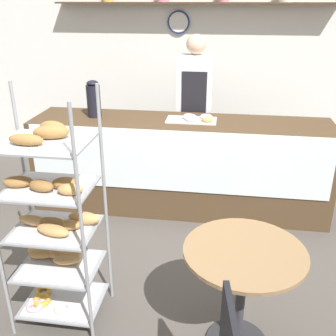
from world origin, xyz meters
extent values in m
plane|color=#4C4742|center=(0.00, 0.00, 0.00)|extent=(14.00, 14.00, 0.00)
cube|color=white|center=(0.00, 2.70, 1.35)|extent=(10.00, 0.06, 2.70)
cube|color=#4C331E|center=(0.00, 2.55, 2.06)|extent=(3.35, 0.24, 0.02)
cylinder|color=navy|center=(-0.19, 2.65, 1.84)|extent=(0.27, 0.03, 0.27)
cylinder|color=white|center=(-0.19, 2.64, 1.84)|extent=(0.23, 0.00, 0.23)
cube|color=#4C3823|center=(0.00, 1.34, 0.49)|extent=(3.04, 0.66, 0.98)
cube|color=silver|center=(0.00, 1.00, 0.66)|extent=(2.92, 0.01, 0.62)
cylinder|color=gray|center=(-0.34, -0.61, 0.82)|extent=(0.02, 0.02, 1.64)
cylinder|color=gray|center=(-0.91, -0.16, 0.82)|extent=(0.02, 0.02, 1.64)
cylinder|color=gray|center=(-0.34, -0.16, 0.82)|extent=(0.02, 0.02, 1.64)
cube|color=gray|center=(-0.63, -0.39, 0.12)|extent=(0.54, 0.43, 0.01)
cube|color=silver|center=(-0.63, -0.39, 0.13)|extent=(0.48, 0.38, 0.01)
torus|color=silver|center=(-0.59, -0.49, 0.15)|extent=(0.12, 0.12, 0.03)
torus|color=gold|center=(-0.77, -0.45, 0.16)|extent=(0.13, 0.13, 0.04)
torus|color=gold|center=(-0.80, -0.35, 0.15)|extent=(0.11, 0.11, 0.03)
torus|color=#EAB2C1|center=(-0.79, -0.51, 0.16)|extent=(0.11, 0.11, 0.04)
cube|color=gray|center=(-0.63, -0.39, 0.42)|extent=(0.54, 0.43, 0.01)
cube|color=silver|center=(-0.63, -0.39, 0.43)|extent=(0.48, 0.38, 0.01)
ellipsoid|color=#B27F47|center=(-0.77, -0.33, 0.47)|extent=(0.21, 0.14, 0.06)
ellipsoid|color=tan|center=(-0.58, -0.31, 0.48)|extent=(0.18, 0.10, 0.09)
ellipsoid|color=tan|center=(-0.58, -0.37, 0.47)|extent=(0.20, 0.13, 0.06)
ellipsoid|color=tan|center=(-0.79, -0.29, 0.47)|extent=(0.21, 0.12, 0.07)
ellipsoid|color=#B27F47|center=(-0.67, -0.33, 0.47)|extent=(0.20, 0.11, 0.06)
cube|color=gray|center=(-0.63, -0.39, 0.72)|extent=(0.54, 0.43, 0.01)
cube|color=silver|center=(-0.63, -0.39, 0.73)|extent=(0.48, 0.38, 0.01)
ellipsoid|color=olive|center=(-0.63, -0.40, 0.77)|extent=(0.22, 0.12, 0.07)
ellipsoid|color=#B27F47|center=(-0.53, -0.40, 0.77)|extent=(0.18, 0.11, 0.06)
ellipsoid|color=tan|center=(-0.76, -0.38, 0.77)|extent=(0.24, 0.11, 0.07)
ellipsoid|color=tan|center=(-0.44, -0.32, 0.78)|extent=(0.23, 0.11, 0.08)
ellipsoid|color=tan|center=(-0.59, -0.48, 0.77)|extent=(0.25, 0.15, 0.07)
cube|color=gray|center=(-0.63, -0.39, 1.02)|extent=(0.54, 0.43, 0.01)
cube|color=silver|center=(-0.63, -0.39, 1.03)|extent=(0.48, 0.38, 0.01)
ellipsoid|color=tan|center=(-0.45, -0.48, 1.07)|extent=(0.16, 0.10, 0.07)
ellipsoid|color=olive|center=(-0.81, -0.43, 1.07)|extent=(0.20, 0.13, 0.07)
ellipsoid|color=olive|center=(-0.64, -0.46, 1.07)|extent=(0.17, 0.11, 0.07)
ellipsoid|color=olive|center=(-0.50, -0.41, 1.08)|extent=(0.17, 0.11, 0.08)
cube|color=gray|center=(-0.63, -0.39, 1.32)|extent=(0.54, 0.43, 0.01)
cube|color=silver|center=(-0.63, -0.39, 1.33)|extent=(0.48, 0.38, 0.01)
ellipsoid|color=olive|center=(-0.58, -0.35, 1.38)|extent=(0.23, 0.14, 0.08)
ellipsoid|color=olive|center=(-0.61, -0.28, 1.38)|extent=(0.20, 0.14, 0.09)
ellipsoid|color=olive|center=(-0.68, -0.48, 1.37)|extent=(0.22, 0.10, 0.07)
cube|color=#282833|center=(0.10, 1.83, 0.48)|extent=(0.23, 0.19, 0.96)
cube|color=silver|center=(0.10, 1.83, 1.26)|extent=(0.38, 0.22, 0.59)
cube|color=black|center=(0.10, 1.72, 1.15)|extent=(0.27, 0.01, 0.50)
sphere|color=beige|center=(0.10, 1.83, 1.67)|extent=(0.21, 0.21, 0.21)
cylinder|color=#333338|center=(0.60, -0.48, 0.37)|extent=(0.06, 0.06, 0.70)
cylinder|color=olive|center=(0.60, -0.48, 0.73)|extent=(0.74, 0.74, 0.02)
cylinder|color=black|center=(-0.90, 1.36, 1.14)|extent=(0.14, 0.14, 0.33)
ellipsoid|color=black|center=(-0.90, 1.36, 1.32)|extent=(0.12, 0.12, 0.06)
cube|color=silver|center=(0.11, 1.35, 0.98)|extent=(0.50, 0.26, 0.01)
torus|color=#EAB2C1|center=(0.07, 1.43, 1.00)|extent=(0.11, 0.11, 0.03)
torus|color=#EAB2C1|center=(0.11, 1.32, 1.00)|extent=(0.12, 0.12, 0.03)
torus|color=silver|center=(0.09, 1.38, 1.01)|extent=(0.14, 0.14, 0.04)
torus|color=tan|center=(0.27, 1.31, 1.01)|extent=(0.11, 0.11, 0.04)
torus|color=silver|center=(0.25, 1.42, 1.00)|extent=(0.12, 0.12, 0.03)
torus|color=silver|center=(0.27, 1.35, 1.00)|extent=(0.11, 0.11, 0.03)
camera|label=1|loc=(0.43, -2.46, 2.12)|focal=42.00mm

